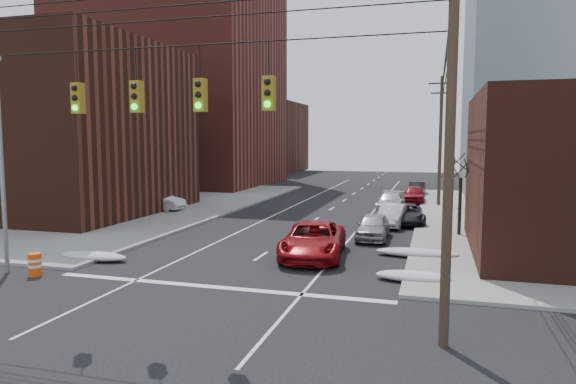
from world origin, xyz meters
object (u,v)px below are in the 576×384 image
Objects in this scene: red_pickup at (313,240)px; construction_barrel at (35,264)px; parked_car_a at (373,227)px; lot_car_b at (167,192)px; parked_car_e at (414,194)px; lot_car_d at (122,197)px; parked_car_b at (392,216)px; parked_car_c at (407,214)px; lot_car_a at (159,201)px; lot_car_c at (90,198)px; parked_car_f at (417,189)px; parked_car_d at (391,202)px.

construction_barrel is at bearing -153.93° from red_pickup.
lot_car_b reaches higher than parked_car_a.
lot_car_d reaches higher than parked_car_e.
parked_car_c is (0.91, 1.24, -0.05)m from parked_car_b.
lot_car_d is (-4.20, 1.15, 0.06)m from lot_car_a.
lot_car_a reaches higher than parked_car_a.
parked_car_e is at bearing 74.43° from red_pickup.
parked_car_e is 1.05× the size of lot_car_a.
lot_car_c is (-22.21, 12.45, -0.02)m from red_pickup.
lot_car_a is at bearing -143.98° from lot_car_b.
lot_car_c is 4.86× the size of construction_barrel.
lot_car_c is at bearing 171.37° from parked_car_c.
red_pickup is 1.45× the size of parked_car_f.
parked_car_c is at bearing -85.18° from lot_car_d.
parked_car_f is at bearing 88.95° from parked_car_e.
parked_car_c is 0.92× the size of lot_car_b.
parked_car_d is 1.10× the size of parked_car_e.
parked_car_e is 4.73× the size of construction_barrel.
lot_car_a reaches higher than construction_barrel.
lot_car_c is at bearing 158.32° from lot_car_b.
lot_car_a is (-17.66, -5.60, 0.13)m from parked_car_d.
parked_car_a is at bearing -101.41° from lot_car_a.
lot_car_d reaches higher than construction_barrel.
lot_car_a is (-17.66, 6.60, 0.13)m from parked_car_a.
red_pickup reaches higher than construction_barrel.
parked_car_c is at bearing 65.00° from red_pickup.
lot_car_a is 0.83× the size of lot_car_b.
lot_car_b is at bearing 178.16° from parked_car_d.
red_pickup is 1.28× the size of parked_car_c.
construction_barrel is (9.06, -19.73, -0.43)m from lot_car_d.
parked_car_b reaches higher than parked_car_f.
lot_car_b reaches higher than parked_car_d.
parked_car_e is at bearing -65.62° from lot_car_b.
lot_car_d is at bearing -167.98° from parked_car_d.
lot_car_a reaches higher than parked_car_b.
parked_car_b is at bearing -132.40° from parked_car_c.
lot_car_c is (-25.19, 2.32, 0.12)m from parked_car_b.
parked_car_f is at bearing -62.73° from lot_car_c.
parked_car_b is 13.27m from parked_car_e.
parked_car_d is at bearing -106.42° from parked_car_e.
parked_car_a is 12.19m from parked_car_d.
parked_car_b is 1.54m from parked_car_c.
parked_car_f is (0.00, 6.25, -0.08)m from parked_car_e.
parked_car_e reaches higher than parked_car_d.
construction_barrel is (4.86, -18.58, -0.37)m from lot_car_a.
parked_car_e is 6.25m from parked_car_f.
parked_car_b is at bearing -88.47° from lot_car_d.
lot_car_c is (-26.10, 1.08, 0.16)m from parked_car_c.
lot_car_a is (-19.26, 0.59, 0.20)m from parked_car_c.
parked_car_b is 19.51m from parked_car_f.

